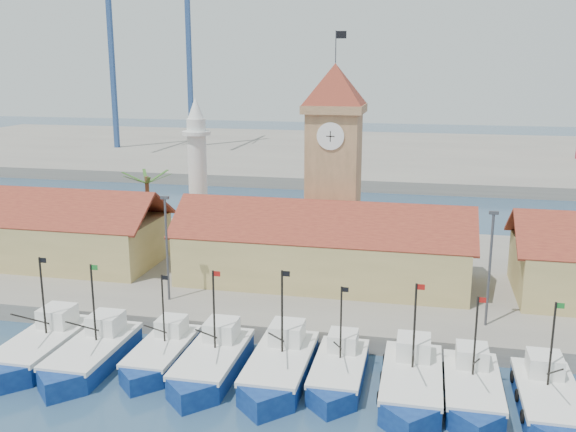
% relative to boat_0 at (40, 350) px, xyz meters
% --- Properties ---
extents(ground, '(400.00, 400.00, 0.00)m').
position_rel_boat_0_xyz_m(ground, '(17.99, -2.04, -0.83)').
color(ground, navy).
rests_on(ground, ground).
extents(quay, '(140.00, 32.00, 1.50)m').
position_rel_boat_0_xyz_m(quay, '(17.99, 21.96, -0.08)').
color(quay, gray).
rests_on(quay, ground).
extents(terminal, '(240.00, 80.00, 2.00)m').
position_rel_boat_0_xyz_m(terminal, '(17.99, 107.96, 0.17)').
color(terminal, gray).
rests_on(terminal, ground).
extents(boat_0, '(3.86, 10.59, 8.01)m').
position_rel_boat_0_xyz_m(boat_0, '(0.00, 0.00, 0.00)').
color(boat_0, navy).
rests_on(boat_0, ground).
extents(boat_1, '(3.77, 10.34, 7.82)m').
position_rel_boat_0_xyz_m(boat_1, '(4.18, -0.23, -0.02)').
color(boat_1, navy).
rests_on(boat_1, ground).
extents(boat_2, '(3.33, 9.13, 6.90)m').
position_rel_boat_0_xyz_m(boat_2, '(8.92, 1.17, -0.11)').
color(boat_2, navy).
rests_on(boat_2, ground).
extents(boat_3, '(3.75, 10.27, 7.77)m').
position_rel_boat_0_xyz_m(boat_3, '(12.99, 0.41, -0.02)').
color(boat_3, navy).
rests_on(boat_3, ground).
extents(boat_4, '(3.89, 10.65, 8.06)m').
position_rel_boat_0_xyz_m(boat_4, '(17.79, 0.64, 0.00)').
color(boat_4, navy).
rests_on(boat_4, ground).
extents(boat_5, '(3.39, 9.27, 7.02)m').
position_rel_boat_0_xyz_m(boat_5, '(21.79, 1.13, -0.10)').
color(boat_5, navy).
rests_on(boat_5, ground).
extents(boat_6, '(3.82, 10.46, 7.92)m').
position_rel_boat_0_xyz_m(boat_6, '(26.69, 0.25, -0.01)').
color(boat_6, navy).
rests_on(boat_6, ground).
extents(boat_7, '(3.51, 9.62, 7.28)m').
position_rel_boat_0_xyz_m(boat_7, '(30.52, 0.38, -0.08)').
color(boat_7, navy).
rests_on(boat_7, ground).
extents(boat_8, '(3.61, 9.88, 7.48)m').
position_rel_boat_0_xyz_m(boat_8, '(35.02, -0.14, -0.06)').
color(boat_8, navy).
rests_on(boat_8, ground).
extents(hall_left, '(31.20, 10.13, 7.61)m').
position_rel_boat_0_xyz_m(hall_left, '(-14.01, 17.96, 3.16)').
color(hall_left, tan).
rests_on(hall_left, quay).
extents(hall_center, '(27.04, 10.13, 7.61)m').
position_rel_boat_0_xyz_m(hall_center, '(17.99, 17.96, 3.16)').
color(hall_center, tan).
rests_on(hall_center, quay).
extents(clock_tower, '(5.80, 5.80, 22.70)m').
position_rel_boat_0_xyz_m(clock_tower, '(17.99, 23.95, 11.13)').
color(clock_tower, tan).
rests_on(clock_tower, quay).
extents(minaret, '(3.00, 3.00, 16.30)m').
position_rel_boat_0_xyz_m(minaret, '(2.99, 25.96, 8.90)').
color(minaret, silver).
rests_on(minaret, quay).
extents(palm_tree, '(5.60, 5.03, 8.39)m').
position_rel_boat_0_xyz_m(palm_tree, '(-2.01, 23.96, 5.42)').
color(palm_tree, brown).
rests_on(palm_tree, quay).
extents(lamp_posts, '(80.70, 0.25, 9.03)m').
position_rel_boat_0_xyz_m(lamp_posts, '(18.49, 9.96, 5.65)').
color(lamp_posts, '#3F3F44').
rests_on(lamp_posts, quay).
extents(crane_blue_far, '(1.00, 33.05, 45.84)m').
position_rel_boat_0_xyz_m(crane_blue_far, '(-44.27, 98.60, 26.63)').
color(crane_blue_far, navy).
rests_on(crane_blue_far, terminal).
extents(crane_blue_near, '(1.00, 31.08, 44.15)m').
position_rel_boat_0_xyz_m(crane_blue_near, '(-27.89, 104.82, 25.53)').
color(crane_blue_near, navy).
rests_on(crane_blue_near, terminal).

